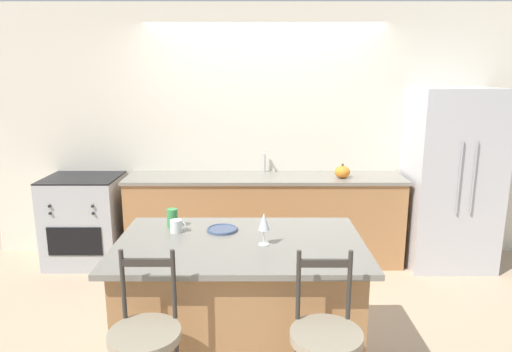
{
  "coord_description": "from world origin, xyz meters",
  "views": [
    {
      "loc": [
        -0.09,
        -4.31,
        1.98
      ],
      "look_at": [
        -0.08,
        -0.64,
        1.16
      ],
      "focal_mm": 32.0,
      "sensor_mm": 36.0,
      "label": 1
    }
  ],
  "objects_px": {
    "pumpkin_decoration": "(340,172)",
    "wine_glass": "(262,222)",
    "coffee_mug": "(175,226)",
    "tumbler_cup": "(171,218)",
    "refrigerator": "(448,179)",
    "oven_range": "(83,220)",
    "dinner_plate": "(221,229)"
  },
  "relations": [
    {
      "from": "coffee_mug",
      "to": "pumpkin_decoration",
      "type": "xyz_separation_m",
      "value": [
        1.41,
        1.7,
        -0.0
      ]
    },
    {
      "from": "oven_range",
      "to": "coffee_mug",
      "type": "height_order",
      "value": "coffee_mug"
    },
    {
      "from": "pumpkin_decoration",
      "to": "wine_glass",
      "type": "bearing_deg",
      "value": -113.55
    },
    {
      "from": "refrigerator",
      "to": "tumbler_cup",
      "type": "xyz_separation_m",
      "value": [
        -2.58,
        -1.6,
        0.1
      ]
    },
    {
      "from": "oven_range",
      "to": "tumbler_cup",
      "type": "bearing_deg",
      "value": -52.83
    },
    {
      "from": "refrigerator",
      "to": "pumpkin_decoration",
      "type": "xyz_separation_m",
      "value": [
        -1.12,
        -0.01,
        0.08
      ]
    },
    {
      "from": "dinner_plate",
      "to": "tumbler_cup",
      "type": "distance_m",
      "value": 0.36
    },
    {
      "from": "refrigerator",
      "to": "coffee_mug",
      "type": "distance_m",
      "value": 3.06
    },
    {
      "from": "refrigerator",
      "to": "oven_range",
      "type": "relative_size",
      "value": 1.97
    },
    {
      "from": "refrigerator",
      "to": "pumpkin_decoration",
      "type": "relative_size",
      "value": 11.7
    },
    {
      "from": "dinner_plate",
      "to": "tumbler_cup",
      "type": "bearing_deg",
      "value": 167.47
    },
    {
      "from": "dinner_plate",
      "to": "coffee_mug",
      "type": "height_order",
      "value": "coffee_mug"
    },
    {
      "from": "pumpkin_decoration",
      "to": "dinner_plate",
      "type": "bearing_deg",
      "value": -123.74
    },
    {
      "from": "refrigerator",
      "to": "oven_range",
      "type": "xyz_separation_m",
      "value": [
        -3.81,
        0.03,
        -0.46
      ]
    },
    {
      "from": "refrigerator",
      "to": "oven_range",
      "type": "distance_m",
      "value": 3.84
    },
    {
      "from": "dinner_plate",
      "to": "coffee_mug",
      "type": "relative_size",
      "value": 1.93
    },
    {
      "from": "refrigerator",
      "to": "tumbler_cup",
      "type": "height_order",
      "value": "refrigerator"
    },
    {
      "from": "refrigerator",
      "to": "dinner_plate",
      "type": "xyz_separation_m",
      "value": [
        -2.23,
        -1.68,
        0.04
      ]
    },
    {
      "from": "refrigerator",
      "to": "wine_glass",
      "type": "height_order",
      "value": "refrigerator"
    },
    {
      "from": "refrigerator",
      "to": "coffee_mug",
      "type": "bearing_deg",
      "value": -145.93
    },
    {
      "from": "refrigerator",
      "to": "coffee_mug",
      "type": "relative_size",
      "value": 17.15
    },
    {
      "from": "refrigerator",
      "to": "dinner_plate",
      "type": "height_order",
      "value": "refrigerator"
    },
    {
      "from": "refrigerator",
      "to": "dinner_plate",
      "type": "bearing_deg",
      "value": -143.04
    },
    {
      "from": "dinner_plate",
      "to": "oven_range",
      "type": "bearing_deg",
      "value": 132.83
    },
    {
      "from": "dinner_plate",
      "to": "pumpkin_decoration",
      "type": "xyz_separation_m",
      "value": [
        1.11,
        1.66,
        0.03
      ]
    },
    {
      "from": "dinner_plate",
      "to": "wine_glass",
      "type": "height_order",
      "value": "wine_glass"
    },
    {
      "from": "tumbler_cup",
      "to": "oven_range",
      "type": "bearing_deg",
      "value": 127.17
    },
    {
      "from": "tumbler_cup",
      "to": "pumpkin_decoration",
      "type": "bearing_deg",
      "value": 47.42
    },
    {
      "from": "dinner_plate",
      "to": "coffee_mug",
      "type": "xyz_separation_m",
      "value": [
        -0.3,
        -0.03,
        0.03
      ]
    },
    {
      "from": "pumpkin_decoration",
      "to": "coffee_mug",
      "type": "bearing_deg",
      "value": -129.75
    },
    {
      "from": "coffee_mug",
      "to": "tumbler_cup",
      "type": "bearing_deg",
      "value": 112.84
    },
    {
      "from": "oven_range",
      "to": "pumpkin_decoration",
      "type": "xyz_separation_m",
      "value": [
        2.69,
        -0.04,
        0.53
      ]
    }
  ]
}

